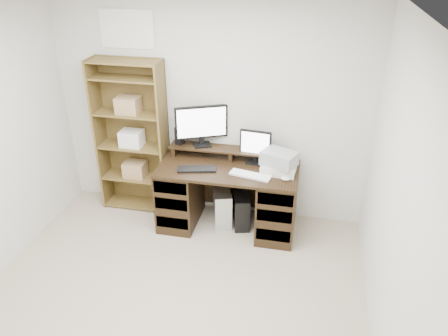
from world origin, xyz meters
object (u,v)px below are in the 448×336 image
(tower_black, at_px, (241,209))
(bookshelf, at_px, (132,136))
(desk, at_px, (228,196))
(printer, at_px, (279,168))
(monitor_small, at_px, (255,145))
(tower_silver, at_px, (222,205))
(monitor_wide, at_px, (201,124))

(tower_black, relative_size, bookshelf, 0.23)
(desk, relative_size, printer, 4.26)
(desk, bearing_deg, tower_black, 23.94)
(desk, xyz_separation_m, tower_black, (0.14, 0.06, -0.19))
(monitor_small, bearing_deg, tower_silver, -157.82)
(monitor_wide, xyz_separation_m, tower_black, (0.49, -0.18, -0.93))
(tower_silver, distance_m, bookshelf, 1.30)
(monitor_small, relative_size, tower_black, 0.89)
(printer, relative_size, tower_silver, 0.84)
(desk, height_order, tower_black, desk)
(desk, bearing_deg, tower_silver, 138.02)
(tower_black, bearing_deg, tower_silver, 164.14)
(desk, distance_m, monitor_wide, 0.85)
(tower_black, distance_m, bookshelf, 1.50)
(monitor_small, bearing_deg, bookshelf, -175.53)
(tower_black, bearing_deg, printer, -23.06)
(monitor_wide, xyz_separation_m, bookshelf, (-0.81, -0.03, -0.21))
(monitor_small, xyz_separation_m, tower_black, (-0.12, -0.11, -0.76))
(desk, distance_m, printer, 0.67)
(desk, bearing_deg, bookshelf, 169.62)
(bookshelf, bearing_deg, monitor_small, -1.68)
(monitor_small, distance_m, printer, 0.36)
(desk, xyz_separation_m, bookshelf, (-1.16, 0.21, 0.53))
(monitor_wide, bearing_deg, printer, -39.38)
(tower_silver, xyz_separation_m, tower_black, (0.23, -0.01, -0.01))
(monitor_wide, distance_m, monitor_small, 0.64)
(monitor_small, xyz_separation_m, printer, (0.28, -0.17, -0.16))
(tower_black, height_order, bookshelf, bookshelf)
(desk, relative_size, tower_black, 3.58)
(tower_black, bearing_deg, monitor_small, 28.45)
(tower_silver, bearing_deg, desk, -58.50)
(desk, bearing_deg, monitor_small, 33.10)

